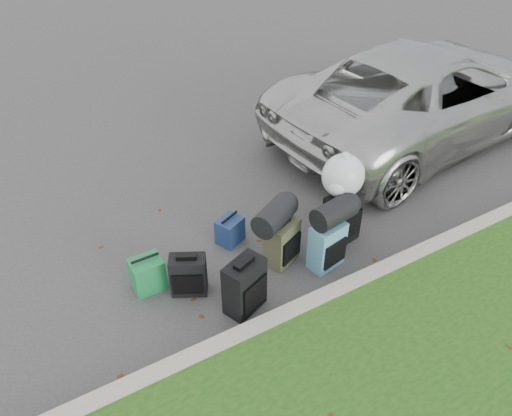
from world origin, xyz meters
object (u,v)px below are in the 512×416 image
suitcase_large_black_right (342,218)px  suitcase_olive (282,242)px  suitcase_large_black_left (245,286)px  suitcase_small_black (188,275)px  suv (426,93)px  tote_navy (230,230)px  suitcase_teal (327,246)px  tote_green (148,274)px

suitcase_large_black_right → suitcase_olive: bearing=167.5°
suitcase_large_black_left → suitcase_olive: size_ratio=1.12×
suitcase_small_black → suitcase_large_black_left: suitcase_large_black_left is taller
suitcase_small_black → suitcase_large_black_right: (1.95, -0.13, 0.09)m
suv → tote_navy: bearing=96.8°
suv → suitcase_teal: (-3.21, -1.76, -0.45)m
suv → tote_navy: suv is taller
tote_navy → suitcase_olive: bearing=-83.9°
suitcase_small_black → suitcase_large_black_right: suitcase_large_black_right is taller
suitcase_small_black → tote_navy: (0.77, 0.52, -0.08)m
suitcase_olive → tote_green: size_ratio=1.43×
suitcase_small_black → suv: bearing=44.0°
suitcase_small_black → suitcase_large_black_left: 0.65m
tote_green → tote_navy: size_ratio=1.18×
suitcase_large_black_right → suitcase_teal: bearing=-156.3°
suitcase_teal → tote_green: (-1.89, 0.68, -0.09)m
suv → suitcase_large_black_left: bearing=108.2°
suitcase_large_black_left → suitcase_large_black_right: size_ratio=0.94×
suitcase_large_black_left → suitcase_olive: suitcase_large_black_left is taller
suitcase_large_black_right → tote_navy: 1.35m
suitcase_large_black_left → suitcase_small_black: bearing=107.7°
tote_green → tote_navy: tote_green is taller
suitcase_teal → tote_navy: bearing=118.5°
tote_green → suitcase_teal: bearing=-20.6°
suitcase_olive → suitcase_teal: bearing=-61.5°
suitcase_teal → tote_navy: size_ratio=1.75×
suitcase_large_black_left → suitcase_olive: 0.83m
suitcase_large_black_left → tote_navy: suitcase_large_black_left is taller
suitcase_large_black_left → suitcase_large_black_right: (1.54, 0.38, 0.02)m
tote_green → suitcase_large_black_left: bearing=-46.3°
suitcase_large_black_left → suitcase_teal: bearing=-16.0°
tote_green → tote_navy: (1.14, 0.24, -0.03)m
suv → suitcase_large_black_left: size_ratio=8.66×
suitcase_teal → suitcase_large_black_left: bearing=174.4°
suitcase_teal → suitcase_large_black_right: bearing=22.5°
suitcase_small_black → suitcase_olive: bearing=23.7°
suv → tote_green: bearing=96.9°
suitcase_olive → suitcase_teal: suitcase_teal is taller
suv → suitcase_large_black_right: size_ratio=8.13×
suitcase_large_black_left → tote_green: (-0.77, 0.78, -0.12)m
suitcase_small_black → suitcase_large_black_right: 1.95m
suitcase_small_black → suitcase_large_black_left: size_ratio=0.78×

